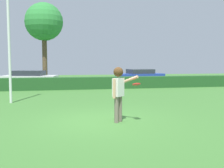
{
  "coord_description": "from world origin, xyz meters",
  "views": [
    {
      "loc": [
        -1.41,
        -8.46,
        1.95
      ],
      "look_at": [
        0.47,
        0.76,
        1.15
      ],
      "focal_mm": 42.65,
      "sensor_mm": 36.0,
      "label": 1
    }
  ],
  "objects": [
    {
      "name": "hedge_row",
      "position": [
        0.0,
        10.29,
        0.42
      ],
      "size": [
        24.0,
        0.9,
        0.84
      ],
      "primitive_type": "cube",
      "color": "#214F22",
      "rests_on": "ground"
    },
    {
      "name": "ground_plane",
      "position": [
        0.0,
        0.0,
        0.0
      ],
      "size": [
        60.0,
        60.0,
        0.0
      ],
      "primitive_type": "plane",
      "color": "#407832"
    },
    {
      "name": "birch_tree",
      "position": [
        -2.53,
        15.82,
        5.34
      ],
      "size": [
        3.3,
        3.3,
        7.05
      ],
      "color": "brown",
      "rests_on": "ground"
    },
    {
      "name": "parked_car_blue",
      "position": [
        5.93,
        14.65,
        0.69
      ],
      "size": [
        4.42,
        2.37,
        1.25
      ],
      "color": "#263FA5",
      "rests_on": "ground"
    },
    {
      "name": "parked_car_white",
      "position": [
        -3.58,
        13.14,
        0.69
      ],
      "size": [
        4.49,
        2.66,
        1.25
      ],
      "color": "white",
      "rests_on": "ground"
    },
    {
      "name": "person",
      "position": [
        0.48,
        -0.25,
        1.11
      ],
      "size": [
        0.82,
        0.51,
        1.78
      ],
      "color": "#73665A",
      "rests_on": "ground"
    },
    {
      "name": "lamppost",
      "position": [
        -3.6,
        4.64,
        3.4
      ],
      "size": [
        0.24,
        0.24,
        6.17
      ],
      "color": "silver",
      "rests_on": "ground"
    },
    {
      "name": "frisbee",
      "position": [
        0.99,
        -0.52,
        1.24
      ],
      "size": [
        0.26,
        0.25,
        0.11
      ],
      "color": "red"
    }
  ]
}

